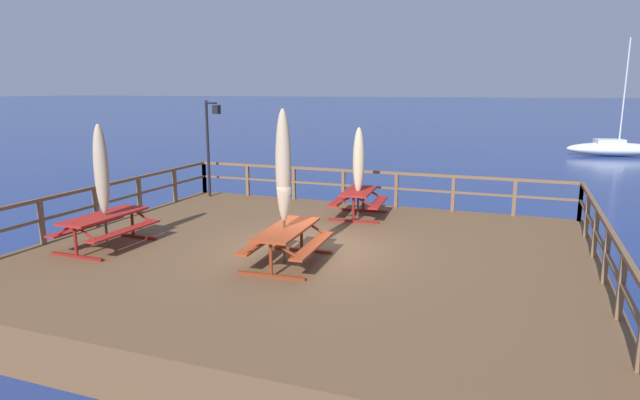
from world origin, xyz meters
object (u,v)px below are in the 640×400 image
(lamp_post_hooked, at_px, (211,134))
(picnic_table_mid_right, at_px, (105,223))
(patio_umbrella_tall_front, at_px, (101,170))
(patio_umbrella_tall_back_left, at_px, (359,161))
(picnic_table_back_right, at_px, (359,198))
(patio_umbrella_tall_back_right, at_px, (283,167))
(sailboat_distant, at_px, (613,148))
(picnic_table_back_left, at_px, (287,237))

(lamp_post_hooked, bearing_deg, picnic_table_mid_right, -82.06)
(picnic_table_mid_right, distance_m, patio_umbrella_tall_front, 1.23)
(patio_umbrella_tall_front, xyz_separation_m, patio_umbrella_tall_back_left, (4.51, 4.90, -0.18))
(lamp_post_hooked, bearing_deg, patio_umbrella_tall_front, -81.60)
(picnic_table_back_right, height_order, lamp_post_hooked, lamp_post_hooked)
(patio_umbrella_tall_front, xyz_separation_m, lamp_post_hooked, (-0.88, 5.99, 0.32))
(picnic_table_mid_right, distance_m, patio_umbrella_tall_back_left, 6.75)
(picnic_table_mid_right, distance_m, picnic_table_back_right, 6.71)
(patio_umbrella_tall_back_right, bearing_deg, sailboat_distant, 71.82)
(picnic_table_mid_right, relative_size, patio_umbrella_tall_front, 0.76)
(sailboat_distant, bearing_deg, lamp_post_hooked, -120.99)
(picnic_table_back_right, height_order, patio_umbrella_tall_front, patio_umbrella_tall_front)
(patio_umbrella_tall_front, xyz_separation_m, sailboat_distant, (14.52, 31.64, -2.15))
(patio_umbrella_tall_front, height_order, sailboat_distant, sailboat_distant)
(lamp_post_hooked, bearing_deg, patio_umbrella_tall_back_left, -11.48)
(patio_umbrella_tall_back_left, relative_size, lamp_post_hooked, 0.80)
(patio_umbrella_tall_front, bearing_deg, patio_umbrella_tall_back_right, 5.41)
(patio_umbrella_tall_back_right, bearing_deg, picnic_table_back_right, 86.94)
(patio_umbrella_tall_back_right, distance_m, sailboat_distant, 32.96)
(picnic_table_back_left, bearing_deg, patio_umbrella_tall_front, -174.59)
(picnic_table_back_left, relative_size, patio_umbrella_tall_front, 0.79)
(patio_umbrella_tall_front, relative_size, patio_umbrella_tall_back_left, 1.11)
(patio_umbrella_tall_back_right, relative_size, patio_umbrella_tall_back_left, 1.26)
(patio_umbrella_tall_back_right, xyz_separation_m, lamp_post_hooked, (-5.15, 5.59, 0.08))
(lamp_post_hooked, relative_size, sailboat_distant, 0.41)
(sailboat_distant, bearing_deg, patio_umbrella_tall_front, -114.65)
(patio_umbrella_tall_back_right, height_order, patio_umbrella_tall_back_left, patio_umbrella_tall_back_right)
(picnic_table_back_right, height_order, patio_umbrella_tall_back_left, patio_umbrella_tall_back_left)
(patio_umbrella_tall_back_left, bearing_deg, picnic_table_back_right, 92.88)
(patio_umbrella_tall_front, distance_m, patio_umbrella_tall_back_left, 6.66)
(picnic_table_back_left, bearing_deg, picnic_table_back_right, 87.72)
(picnic_table_back_right, xyz_separation_m, patio_umbrella_tall_front, (-4.51, -4.96, 1.24))
(sailboat_distant, bearing_deg, picnic_table_back_right, -110.57)
(sailboat_distant, bearing_deg, picnic_table_back_left, -108.08)
(picnic_table_mid_right, bearing_deg, picnic_table_back_left, 4.83)
(picnic_table_mid_right, bearing_deg, patio_umbrella_tall_back_right, 4.82)
(picnic_table_back_right, bearing_deg, patio_umbrella_tall_front, -132.24)
(patio_umbrella_tall_front, relative_size, patio_umbrella_tall_back_right, 0.88)
(picnic_table_back_right, xyz_separation_m, patio_umbrella_tall_back_right, (-0.24, -4.56, 1.48))
(patio_umbrella_tall_front, bearing_deg, sailboat_distant, 65.35)
(picnic_table_mid_right, bearing_deg, picnic_table_back_right, 47.20)
(picnic_table_back_left, xyz_separation_m, patio_umbrella_tall_back_right, (-0.06, -0.01, 1.47))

